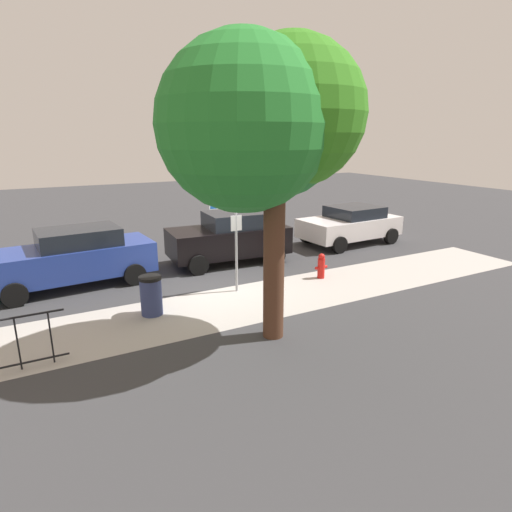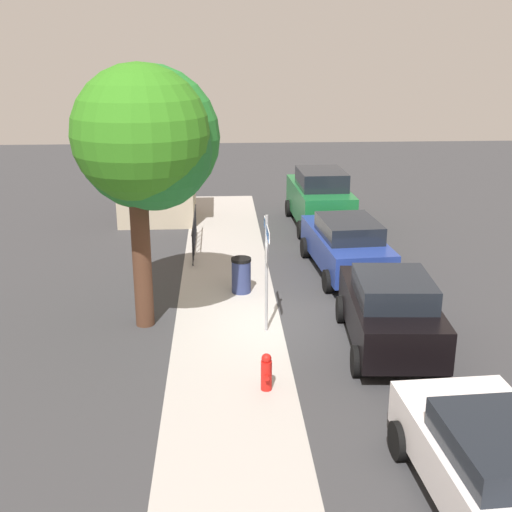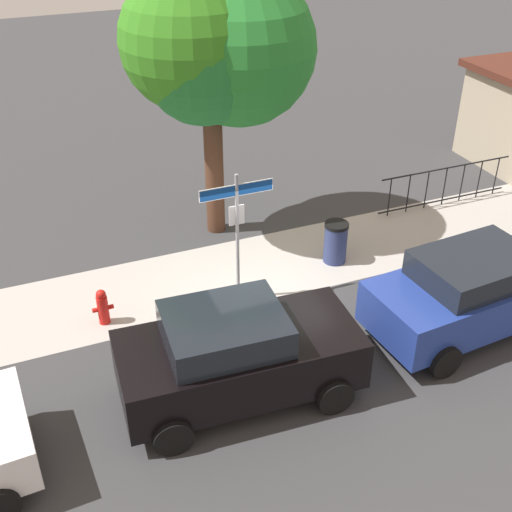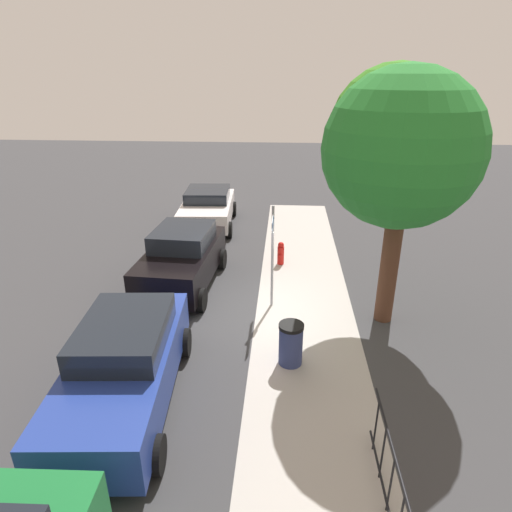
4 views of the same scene
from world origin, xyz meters
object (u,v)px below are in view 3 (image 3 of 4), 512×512
(car_black, at_px, (237,355))
(fire_hydrant, at_px, (103,307))
(street_sign, at_px, (237,214))
(trash_bin, at_px, (335,242))
(car_blue, at_px, (480,289))
(shade_tree, at_px, (216,50))

(car_black, height_order, fire_hydrant, car_black)
(street_sign, distance_m, trash_bin, 3.00)
(fire_hydrant, bearing_deg, car_blue, -22.79)
(street_sign, relative_size, trash_bin, 2.90)
(street_sign, relative_size, car_black, 0.69)
(car_blue, xyz_separation_m, trash_bin, (-1.42, 3.14, -0.37))
(car_black, xyz_separation_m, fire_hydrant, (-1.75, 2.88, -0.50))
(fire_hydrant, height_order, trash_bin, trash_bin)
(street_sign, xyz_separation_m, car_black, (-1.04, -2.68, -1.10))
(car_black, relative_size, trash_bin, 4.22)
(car_black, bearing_deg, trash_bin, 45.17)
(car_blue, distance_m, trash_bin, 3.47)
(shade_tree, distance_m, trash_bin, 4.93)
(shade_tree, height_order, fire_hydrant, shade_tree)
(shade_tree, xyz_separation_m, trash_bin, (1.98, -2.17, -3.96))
(street_sign, distance_m, car_black, 3.08)
(street_sign, bearing_deg, car_black, -111.11)
(shade_tree, bearing_deg, trash_bin, -47.64)
(street_sign, height_order, trash_bin, street_sign)
(trash_bin, bearing_deg, car_black, -138.41)
(street_sign, relative_size, car_blue, 0.61)
(shade_tree, bearing_deg, car_black, -106.75)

